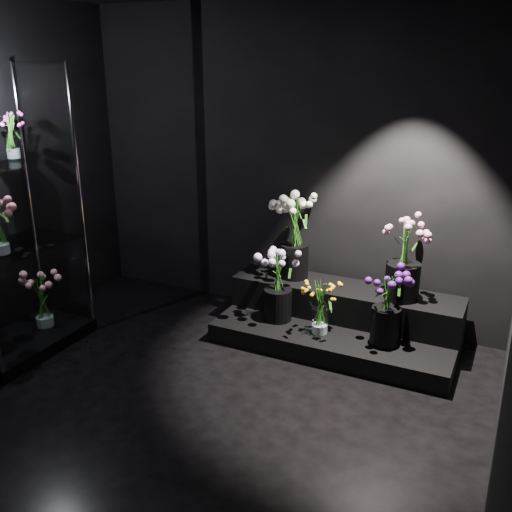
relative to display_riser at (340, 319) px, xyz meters
The scene contains 11 objects.
floor 1.75m from the display_riser, 112.57° to the right, with size 4.00×4.00×0.00m, color black.
wall_back 1.44m from the display_riser, 149.20° to the left, with size 4.00×4.00×0.00m, color black.
display_riser is the anchor object (origin of this frame).
display_case 2.84m from the display_riser, 151.03° to the right, with size 0.62×1.04×2.29m.
bouquet_orange_bells 0.37m from the display_riser, 105.91° to the right, with size 0.33×0.33×0.47m.
bouquet_lilac 0.63m from the display_riser, 159.11° to the right, with size 0.48×0.48×0.62m.
bouquet_purple 0.60m from the display_riser, 27.73° to the right, with size 0.40×0.40×0.61m.
bouquet_cream_roses 0.86m from the display_riser, 163.04° to the left, with size 0.45×0.45×0.77m.
bouquet_pink_roses 0.79m from the display_riser, ahead, with size 0.43×0.43×0.65m.
bouquet_case_magenta 3.06m from the display_riser, 155.11° to the right, with size 0.25×0.25×0.35m.
bouquet_case_base_pink 2.57m from the display_riser, 155.16° to the right, with size 0.36×0.36×0.48m.
Camera 1 is at (1.95, -2.72, 2.33)m, focal length 40.00 mm.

